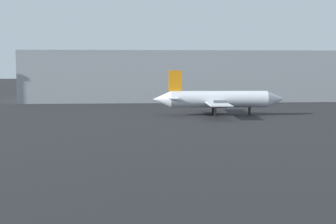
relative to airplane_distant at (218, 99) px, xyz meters
The scene contains 2 objects.
airplane_distant is the anchor object (origin of this frame).
terminal_building 40.60m from the airplane_distant, 88.14° to the left, with size 85.74×25.81×12.38m, color #999EA3.
Camera 1 is at (-4.11, -13.08, 9.00)m, focal length 50.63 mm.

